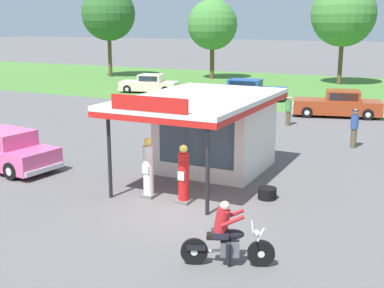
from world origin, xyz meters
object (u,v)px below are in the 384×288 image
at_px(parked_car_back_row_right, 338,105).
at_px(parked_car_second_row_spare, 249,90).
at_px(gas_pump_nearside, 148,170).
at_px(bystander_admiring_sedan, 354,127).
at_px(bystander_standing_back_lot, 288,110).
at_px(gas_pump_offside, 184,177).
at_px(parked_car_back_row_far_right, 150,84).
at_px(featured_classic_sedan, 3,150).
at_px(motorcycle_with_rider, 226,239).
at_px(spare_tire_stack, 267,193).

distance_m(parked_car_back_row_right, parked_car_second_row_spare, 8.45).
height_order(gas_pump_nearside, bystander_admiring_sedan, gas_pump_nearside).
relative_size(gas_pump_nearside, parked_car_back_row_right, 0.36).
bearing_deg(bystander_standing_back_lot, gas_pump_offside, -88.10).
height_order(parked_car_back_row_right, parked_car_second_row_spare, parked_car_back_row_right).
bearing_deg(bystander_standing_back_lot, parked_car_back_row_far_right, 148.95).
relative_size(featured_classic_sedan, bystander_standing_back_lot, 3.17).
xyz_separation_m(parked_car_second_row_spare, bystander_standing_back_lot, (5.31, -8.39, 0.17)).
bearing_deg(gas_pump_offside, motorcycle_with_rider, -49.77).
xyz_separation_m(parked_car_back_row_right, bystander_standing_back_lot, (-1.91, -4.01, 0.13)).
bearing_deg(parked_car_second_row_spare, bystander_admiring_sedan, -52.25).
distance_m(motorcycle_with_rider, parked_car_back_row_right, 20.83).
bearing_deg(parked_car_back_row_far_right, featured_classic_sedan, -73.96).
relative_size(motorcycle_with_rider, parked_car_second_row_spare, 0.38).
height_order(gas_pump_nearside, featured_classic_sedan, gas_pump_nearside).
bearing_deg(parked_car_back_row_far_right, bystander_standing_back_lot, -31.05).
relative_size(bystander_standing_back_lot, bystander_admiring_sedan, 0.90).
bearing_deg(featured_classic_sedan, spare_tire_stack, 6.06).
distance_m(parked_car_back_row_right, bystander_admiring_sedan, 8.00).
bearing_deg(bystander_standing_back_lot, parked_car_second_row_spare, 122.32).
height_order(bystander_standing_back_lot, bystander_admiring_sedan, bystander_admiring_sedan).
bearing_deg(gas_pump_nearside, parked_car_second_row_spare, 101.58).
distance_m(featured_classic_sedan, parked_car_back_row_far_right, 22.23).
height_order(parked_car_second_row_spare, bystander_admiring_sedan, bystander_admiring_sedan).
xyz_separation_m(gas_pump_offside, spare_tire_stack, (2.23, 1.52, -0.67)).
bearing_deg(gas_pump_nearside, motorcycle_with_rider, -39.06).
bearing_deg(spare_tire_stack, motorcycle_with_rider, -83.41).
distance_m(parked_car_back_row_right, parked_car_back_row_far_right, 16.29).
relative_size(gas_pump_offside, motorcycle_with_rider, 0.91).
distance_m(gas_pump_nearside, bystander_standing_back_lot, 13.51).
relative_size(motorcycle_with_rider, parked_car_back_row_right, 0.37).
bearing_deg(parked_car_back_row_far_right, motorcycle_with_rider, -55.83).
bearing_deg(motorcycle_with_rider, parked_car_back_row_right, 93.64).
xyz_separation_m(featured_classic_sedan, spare_tire_stack, (10.33, 1.10, -0.51)).
distance_m(gas_pump_nearside, gas_pump_offside, 1.27).
height_order(gas_pump_nearside, parked_car_second_row_spare, gas_pump_nearside).
relative_size(motorcycle_with_rider, featured_classic_sedan, 0.41).
bearing_deg(parked_car_back_row_far_right, parked_car_back_row_right, -15.31).
xyz_separation_m(motorcycle_with_rider, featured_classic_sedan, (-10.89, 3.72, 0.04)).
xyz_separation_m(gas_pump_nearside, motorcycle_with_rider, (4.06, -3.30, -0.25)).
bearing_deg(parked_car_back_row_right, parked_car_second_row_spare, 148.75).
height_order(parked_car_back_row_right, bystander_admiring_sedan, bystander_admiring_sedan).
distance_m(featured_classic_sedan, bystander_admiring_sedan, 14.99).
bearing_deg(gas_pump_offside, bystander_admiring_sedan, 69.76).
bearing_deg(featured_classic_sedan, motorcycle_with_rider, -18.88).
xyz_separation_m(parked_car_back_row_far_right, bystander_admiring_sedan, (17.85, -12.01, 0.29)).
xyz_separation_m(gas_pump_offside, parked_car_back_row_right, (1.47, 17.49, -0.14)).
xyz_separation_m(bystander_standing_back_lot, spare_tire_stack, (2.68, -11.96, -0.66)).
distance_m(gas_pump_offside, motorcycle_with_rider, 4.32).
relative_size(bystander_admiring_sedan, spare_tire_stack, 2.94).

